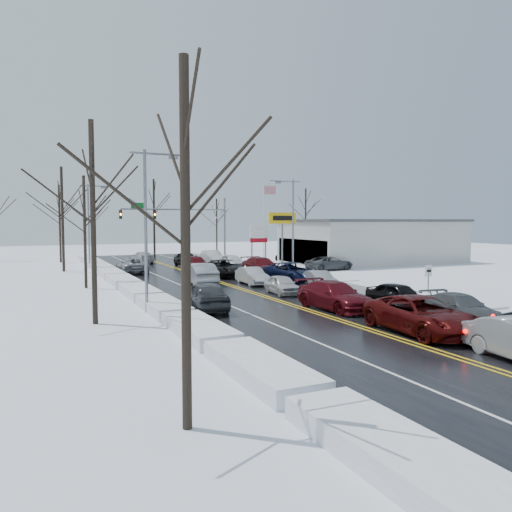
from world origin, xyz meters
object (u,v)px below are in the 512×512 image
dealership_building (372,241)px  traffic_signal_mast (186,218)px  flagpole (265,215)px  tires_plus_sign (282,222)px  oncoming_car_0 (200,284)px

dealership_building → traffic_signal_mast: bearing=154.1°
flagpole → dealership_building: 15.24m
tires_plus_sign → flagpole: (4.67, 14.01, 0.93)m
dealership_building → oncoming_car_0: 28.41m
traffic_signal_mast → dealership_building: (20.53, -9.99, -2.82)m
oncoming_car_0 → traffic_signal_mast: bearing=-99.7°
flagpole → oncoming_car_0: 29.60m
tires_plus_sign → oncoming_car_0: bearing=-142.7°
tires_plus_sign → dealership_building: 13.82m
dealership_building → oncoming_car_0: size_ratio=3.92×
flagpole → dealership_building: (8.80, -12.00, -3.27)m
flagpole → oncoming_car_0: (-17.07, -23.45, -5.93)m
tires_plus_sign → oncoming_car_0: 16.36m
traffic_signal_mast → oncoming_car_0: 22.76m
tires_plus_sign → oncoming_car_0: tires_plus_sign is taller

